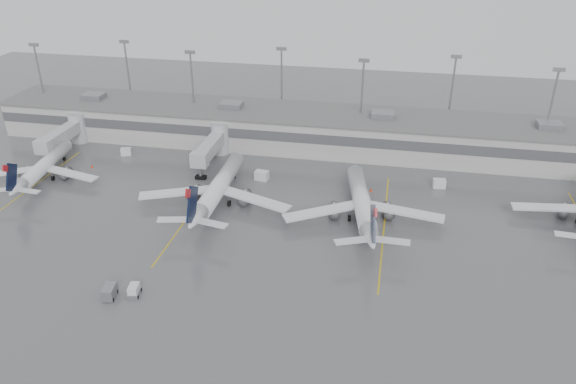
% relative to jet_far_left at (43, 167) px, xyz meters
% --- Properties ---
extents(ground, '(260.00, 260.00, 0.00)m').
position_rel_jet_far_left_xyz_m(ground, '(51.96, -29.56, -2.79)').
color(ground, '#545457').
rests_on(ground, ground).
extents(terminal, '(152.00, 17.00, 9.45)m').
position_rel_jet_far_left_xyz_m(terminal, '(51.96, 28.42, 1.38)').
color(terminal, '#9F9F9A').
rests_on(terminal, ground).
extents(light_masts, '(142.40, 8.00, 20.60)m').
position_rel_jet_far_left_xyz_m(light_masts, '(51.96, 34.19, 9.24)').
color(light_masts, gray).
rests_on(light_masts, ground).
extents(jet_bridge_left, '(4.00, 17.20, 7.00)m').
position_rel_jet_far_left_xyz_m(jet_bridge_left, '(-3.54, 16.16, 1.08)').
color(jet_bridge_left, '#A4A6A9').
rests_on(jet_bridge_left, ground).
extents(jet_bridge_right, '(4.00, 17.20, 7.00)m').
position_rel_jet_far_left_xyz_m(jet_bridge_right, '(31.46, 16.16, 1.08)').
color(jet_bridge_right, '#A4A6A9').
rests_on(jet_bridge_right, ground).
extents(stand_markings, '(105.25, 40.00, 0.01)m').
position_rel_jet_far_left_xyz_m(stand_markings, '(51.96, -5.56, -2.78)').
color(stand_markings, gold).
rests_on(stand_markings, ground).
extents(jet_far_left, '(24.53, 27.66, 8.97)m').
position_rel_jet_far_left_xyz_m(jet_far_left, '(0.00, 0.00, 0.00)').
color(jet_far_left, silver).
rests_on(jet_far_left, ground).
extents(jet_mid_left, '(29.19, 32.70, 10.58)m').
position_rel_jet_far_left_xyz_m(jet_mid_left, '(38.31, -3.21, 0.50)').
color(jet_mid_left, silver).
rests_on(jet_mid_left, ground).
extents(jet_mid_right, '(28.11, 31.80, 10.37)m').
position_rel_jet_far_left_xyz_m(jet_mid_right, '(65.32, -3.88, 0.44)').
color(jet_mid_right, silver).
rests_on(jet_mid_right, ground).
extents(baggage_tug, '(1.99, 2.73, 1.61)m').
position_rel_jet_far_left_xyz_m(baggage_tug, '(34.87, -32.42, -2.16)').
color(baggage_tug, silver).
rests_on(baggage_tug, ground).
extents(baggage_cart, '(2.06, 3.04, 1.81)m').
position_rel_jet_far_left_xyz_m(baggage_cart, '(31.67, -33.62, -1.84)').
color(baggage_cart, slate).
rests_on(baggage_cart, ground).
extents(gse_uld_a, '(2.61, 2.13, 1.60)m').
position_rel_jet_far_left_xyz_m(gse_uld_a, '(10.81, 15.05, -1.99)').
color(gse_uld_a, silver).
rests_on(gse_uld_a, ground).
extents(gse_uld_b, '(2.92, 2.18, 1.89)m').
position_rel_jet_far_left_xyz_m(gse_uld_b, '(43.90, 8.53, -1.84)').
color(gse_uld_b, silver).
rests_on(gse_uld_b, ground).
extents(gse_uld_c, '(2.60, 1.88, 1.73)m').
position_rel_jet_far_left_xyz_m(gse_uld_c, '(79.49, 12.00, -1.92)').
color(gse_uld_c, silver).
rests_on(gse_uld_c, ground).
extents(gse_loader, '(2.08, 3.30, 2.06)m').
position_rel_jet_far_left_xyz_m(gse_loader, '(28.47, 17.05, -1.76)').
color(gse_loader, slate).
rests_on(gse_loader, ground).
extents(cone_a, '(0.47, 0.47, 0.74)m').
position_rel_jet_far_left_xyz_m(cone_a, '(6.62, 7.17, -2.42)').
color(cone_a, '#FF3605').
rests_on(cone_a, ground).
extents(cone_b, '(0.40, 0.40, 0.64)m').
position_rel_jet_far_left_xyz_m(cone_b, '(34.56, 5.62, -2.47)').
color(cone_b, '#FF3605').
rests_on(cone_b, ground).
extents(cone_c, '(0.48, 0.48, 0.77)m').
position_rel_jet_far_left_xyz_m(cone_c, '(66.29, 7.52, -2.40)').
color(cone_c, '#FF3605').
rests_on(cone_c, ground).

